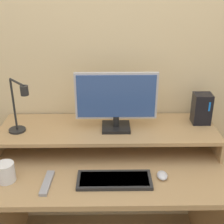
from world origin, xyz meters
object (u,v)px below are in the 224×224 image
monitor (117,100)px  mug (6,172)px  router_dock (202,109)px  keyboard (115,180)px  mouse (163,175)px  remote_control (48,183)px  desk_lamp (19,110)px

monitor → mug: (-0.57, -0.32, -0.26)m
router_dock → keyboard: bearing=-142.9°
router_dock → mouse: 0.51m
keyboard → remote_control: keyboard is taller
monitor → desk_lamp: 0.54m
desk_lamp → keyboard: desk_lamp is taller
keyboard → mouse: bearing=6.7°
desk_lamp → mouse: bearing=-17.2°
monitor → keyboard: size_ratio=1.23×
desk_lamp → router_dock: bearing=7.3°
monitor → remote_control: (-0.36, -0.35, -0.31)m
monitor → remote_control: size_ratio=2.41×
monitor → mug: size_ratio=4.60×
keyboard → monitor: bearing=87.1°
desk_lamp → router_dock: size_ratio=1.73×
mouse → desk_lamp: bearing=162.8°
monitor → router_dock: 0.53m
desk_lamp → mug: bearing=-97.0°
desk_lamp → mug: 0.34m
monitor → mouse: monitor is taller
keyboard → desk_lamp: bearing=152.8°
desk_lamp → remote_control: bearing=-57.6°
mouse → mug: bearing=-179.0°
keyboard → remote_control: 0.34m
monitor → router_dock: (0.52, 0.07, -0.09)m
router_dock → mouse: router_dock is taller
monitor → router_dock: bearing=7.7°
keyboard → mouse: 0.25m
desk_lamp → keyboard: (0.52, -0.27, -0.27)m
desk_lamp → router_dock: (1.05, 0.14, -0.06)m
monitor → desk_lamp: monitor is taller
mouse → mug: 0.80m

